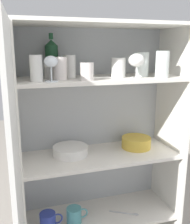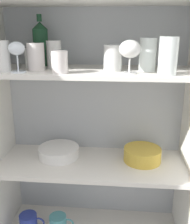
{
  "view_description": "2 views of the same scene",
  "coord_description": "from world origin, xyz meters",
  "px_view_note": "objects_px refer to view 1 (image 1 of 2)",
  "views": [
    {
      "loc": [
        -0.48,
        -1.24,
        1.38
      ],
      "look_at": [
        -0.04,
        0.17,
        1.02
      ],
      "focal_mm": 42.0,
      "sensor_mm": 36.0,
      "label": 1
    },
    {
      "loc": [
        0.12,
        -1.01,
        1.39
      ],
      "look_at": [
        0.02,
        0.18,
        1.01
      ],
      "focal_mm": 42.0,
      "sensor_mm": 36.0,
      "label": 2
    }
  ],
  "objects_px": {
    "wine_bottle": "(52,58)",
    "plate_stack_white": "(70,151)",
    "coffee_mug_primary": "(48,221)",
    "mixing_bowl_large": "(136,142)"
  },
  "relations": [
    {
      "from": "wine_bottle",
      "to": "coffee_mug_primary",
      "type": "distance_m",
      "value": 0.96
    },
    {
      "from": "plate_stack_white",
      "to": "mixing_bowl_large",
      "type": "xyz_separation_m",
      "value": [
        0.43,
        -0.01,
        0.01
      ]
    },
    {
      "from": "plate_stack_white",
      "to": "coffee_mug_primary",
      "type": "xyz_separation_m",
      "value": [
        -0.16,
        -0.09,
        -0.39
      ]
    },
    {
      "from": "plate_stack_white",
      "to": "coffee_mug_primary",
      "type": "distance_m",
      "value": 0.43
    },
    {
      "from": "plate_stack_white",
      "to": "mixing_bowl_large",
      "type": "distance_m",
      "value": 0.43
    },
    {
      "from": "wine_bottle",
      "to": "plate_stack_white",
      "type": "xyz_separation_m",
      "value": [
        0.08,
        -0.06,
        -0.55
      ]
    },
    {
      "from": "mixing_bowl_large",
      "to": "coffee_mug_primary",
      "type": "bearing_deg",
      "value": -172.36
    },
    {
      "from": "plate_stack_white",
      "to": "coffee_mug_primary",
      "type": "bearing_deg",
      "value": -151.21
    },
    {
      "from": "wine_bottle",
      "to": "coffee_mug_primary",
      "type": "xyz_separation_m",
      "value": [
        -0.08,
        -0.15,
        -0.94
      ]
    },
    {
      "from": "wine_bottle",
      "to": "mixing_bowl_large",
      "type": "bearing_deg",
      "value": -8.19
    }
  ]
}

